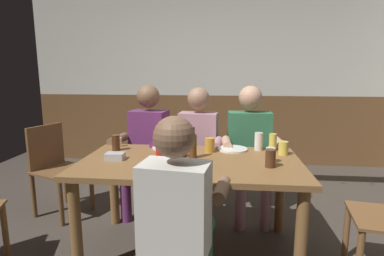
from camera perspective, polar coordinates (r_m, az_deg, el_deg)
name	(u,v)px	position (r m, az deg, el deg)	size (l,w,h in m)	color
ground_plane	(190,251)	(2.66, -0.33, -21.58)	(6.33, 6.33, 0.00)	#423A33
back_wall_upper	(208,40)	(4.76, 2.96, 15.81)	(5.28, 0.12, 1.63)	beige
back_wall_wainscot	(207,129)	(4.83, 2.81, -0.13)	(5.28, 0.12, 1.04)	brown
dining_table	(190,174)	(2.40, -0.30, -8.32)	(1.66, 0.92, 0.74)	brown
person_0	(147,143)	(3.12, -8.30, -2.76)	(0.54, 0.58, 1.27)	#6B2D66
person_1	(197,146)	(3.04, 0.92, -3.32)	(0.54, 0.54, 1.25)	#B78493
person_2	(250,146)	(3.04, 10.54, -3.26)	(0.56, 0.54, 1.27)	#33724C
person_3	(179,211)	(1.76, -2.42, -14.86)	(0.53, 0.57, 1.19)	silver
chair_empty_near_left	(56,166)	(3.38, -23.64, -6.46)	(0.57, 0.57, 0.88)	brown
table_candle	(120,142)	(2.85, -13.06, -2.52)	(0.04, 0.04, 0.08)	#F9E08C
condiment_caddy	(115,156)	(2.46, -13.89, -5.01)	(0.14, 0.10, 0.05)	#B2B7BC
plate_0	(168,147)	(2.74, -4.41, -3.50)	(0.27, 0.27, 0.01)	white
plate_1	(233,149)	(2.68, 7.41, -3.83)	(0.25, 0.25, 0.01)	white
bottle_0	(193,145)	(2.40, 0.19, -3.19)	(0.06, 0.06, 0.24)	#593314
bottle_1	(160,147)	(2.40, -5.87, -3.42)	(0.07, 0.07, 0.25)	red
pint_glass_0	(270,158)	(2.26, 14.13, -5.39)	(0.07, 0.07, 0.13)	#4C2D19
pint_glass_1	(259,141)	(2.70, 12.07, -2.41)	(0.07, 0.07, 0.15)	white
pint_glass_2	(116,143)	(2.71, -13.73, -2.63)	(0.07, 0.07, 0.13)	#4C2D19
pint_glass_3	(210,145)	(2.59, 3.29, -3.11)	(0.08, 0.08, 0.12)	gold
pint_glass_4	(170,166)	(2.00, -4.04, -7.00)	(0.07, 0.07, 0.14)	gold
pint_glass_5	(270,155)	(2.37, 14.14, -4.81)	(0.07, 0.07, 0.11)	white
pint_glass_6	(283,148)	(2.61, 16.34, -3.54)	(0.08, 0.08, 0.11)	#E5C64C
pint_glass_7	(181,150)	(2.45, -1.95, -4.10)	(0.08, 0.08, 0.10)	#4C2D19
pint_glass_8	(273,142)	(2.72, 14.53, -2.51)	(0.06, 0.06, 0.14)	#E5C64C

